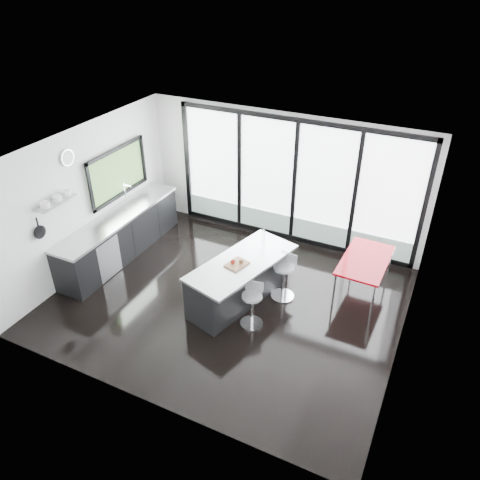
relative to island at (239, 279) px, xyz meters
The scene contains 11 objects.
floor 0.49m from the island, 143.79° to the right, with size 6.00×5.00×0.00m, color black.
ceiling 2.37m from the island, 143.79° to the right, with size 6.00×5.00×0.00m, color white.
wall_back 2.49m from the island, 87.50° to the left, with size 6.00×0.09×2.80m.
wall_front 2.80m from the island, 93.69° to the right, with size 6.00×0.00×2.80m, color silver.
wall_left 3.34m from the island, behind, with size 0.26×5.00×2.80m.
wall_right 2.99m from the island, ahead, with size 0.00×5.00×2.80m, color silver.
counter_cabinets 2.86m from the island, behind, with size 0.69×3.24×1.36m.
island is the anchor object (origin of this frame).
bar_stool_near 0.72m from the island, 46.69° to the right, with size 0.39×0.39×0.63m, color silver.
bar_stool_far 0.80m from the island, 30.45° to the left, with size 0.43×0.43×0.69m, color silver.
red_table 2.27m from the island, 31.05° to the left, with size 0.78×1.37×0.73m, color #9A040F.
Camera 1 is at (3.11, -5.90, 5.44)m, focal length 35.00 mm.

